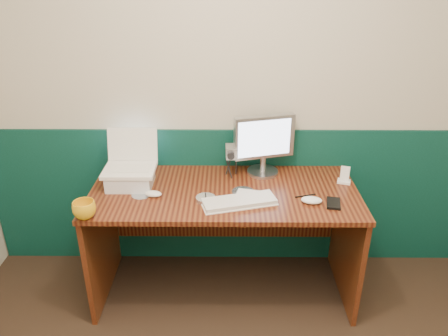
{
  "coord_description": "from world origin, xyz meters",
  "views": [
    {
      "loc": [
        -0.11,
        -0.91,
        1.99
      ],
      "look_at": [
        -0.13,
        1.23,
        0.97
      ],
      "focal_mm": 35.0,
      "sensor_mm": 36.0,
      "label": 1
    }
  ],
  "objects_px": {
    "laptop": "(128,152)",
    "keyboard": "(239,202)",
    "monitor": "(264,145)",
    "mug": "(84,210)",
    "camcorder": "(231,160)",
    "desk": "(224,242)"
  },
  "relations": [
    {
      "from": "camcorder",
      "to": "mug",
      "type": "bearing_deg",
      "value": -149.84
    },
    {
      "from": "keyboard",
      "to": "camcorder",
      "type": "bearing_deg",
      "value": 81.52
    },
    {
      "from": "keyboard",
      "to": "laptop",
      "type": "bearing_deg",
      "value": 146.17
    },
    {
      "from": "camcorder",
      "to": "laptop",
      "type": "bearing_deg",
      "value": -170.1
    },
    {
      "from": "desk",
      "to": "laptop",
      "type": "height_order",
      "value": "laptop"
    },
    {
      "from": "monitor",
      "to": "laptop",
      "type": "bearing_deg",
      "value": 177.14
    },
    {
      "from": "monitor",
      "to": "camcorder",
      "type": "xyz_separation_m",
      "value": [
        -0.2,
        -0.04,
        -0.08
      ]
    },
    {
      "from": "mug",
      "to": "camcorder",
      "type": "height_order",
      "value": "camcorder"
    },
    {
      "from": "laptop",
      "to": "camcorder",
      "type": "relative_size",
      "value": 1.38
    },
    {
      "from": "laptop",
      "to": "mug",
      "type": "height_order",
      "value": "laptop"
    },
    {
      "from": "desk",
      "to": "camcorder",
      "type": "xyz_separation_m",
      "value": [
        0.04,
        0.2,
        0.49
      ]
    },
    {
      "from": "desk",
      "to": "laptop",
      "type": "xyz_separation_m",
      "value": [
        -0.57,
        0.06,
        0.59
      ]
    },
    {
      "from": "monitor",
      "to": "camcorder",
      "type": "bearing_deg",
      "value": 176.2
    },
    {
      "from": "laptop",
      "to": "keyboard",
      "type": "distance_m",
      "value": 0.72
    },
    {
      "from": "desk",
      "to": "keyboard",
      "type": "xyz_separation_m",
      "value": [
        0.09,
        -0.16,
        0.39
      ]
    },
    {
      "from": "mug",
      "to": "laptop",
      "type": "bearing_deg",
      "value": 65.32
    },
    {
      "from": "desk",
      "to": "laptop",
      "type": "distance_m",
      "value": 0.83
    },
    {
      "from": "monitor",
      "to": "keyboard",
      "type": "bearing_deg",
      "value": -127.14
    },
    {
      "from": "desk",
      "to": "keyboard",
      "type": "bearing_deg",
      "value": -61.58
    },
    {
      "from": "mug",
      "to": "monitor",
      "type": "bearing_deg",
      "value": 29.18
    },
    {
      "from": "laptop",
      "to": "monitor",
      "type": "relative_size",
      "value": 0.8
    },
    {
      "from": "monitor",
      "to": "mug",
      "type": "distance_m",
      "value": 1.14
    }
  ]
}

